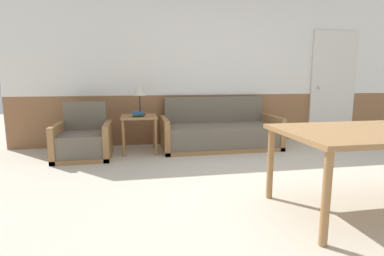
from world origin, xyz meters
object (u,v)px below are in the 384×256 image
(table_lamp, at_px, (140,92))
(dining_table, at_px, (379,137))
(armchair, at_px, (84,142))
(side_table, at_px, (139,122))
(couch, at_px, (219,133))

(table_lamp, distance_m, dining_table, 3.29)
(armchair, distance_m, table_lamp, 1.12)
(table_lamp, bearing_deg, armchair, -162.25)
(side_table, xyz_separation_m, dining_table, (1.98, -2.53, 0.18))
(armchair, bearing_deg, couch, -5.57)
(side_table, height_order, dining_table, dining_table)
(dining_table, bearing_deg, armchair, 139.84)
(couch, relative_size, dining_table, 1.16)
(dining_table, bearing_deg, side_table, 128.05)
(couch, bearing_deg, dining_table, -75.83)
(couch, distance_m, armchair, 2.15)
(couch, bearing_deg, table_lamp, 179.12)
(armchair, distance_m, side_table, 0.87)
(couch, distance_m, side_table, 1.35)
(armchair, relative_size, dining_table, 0.48)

